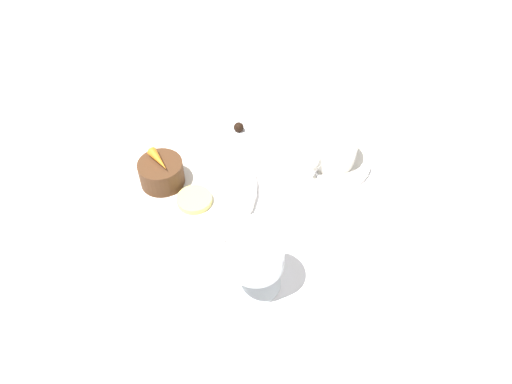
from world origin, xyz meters
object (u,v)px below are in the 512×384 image
(coffee_cup, at_px, (333,147))
(dessert_cake, at_px, (161,173))
(wine_glass, at_px, (256,254))
(fork, at_px, (247,135))
(dinner_plate, at_px, (177,189))

(coffee_cup, xyz_separation_m, dessert_cake, (0.23, -0.18, -0.00))
(wine_glass, distance_m, dessert_cake, 0.25)
(fork, relative_size, dessert_cake, 2.66)
(coffee_cup, bearing_deg, dessert_cake, -38.35)
(dinner_plate, height_order, fork, dinner_plate)
(fork, bearing_deg, wine_glass, 43.56)
(fork, xyz_separation_m, dessert_cake, (0.19, -0.02, 0.03))
(coffee_cup, relative_size, fork, 0.56)
(coffee_cup, distance_m, dessert_cake, 0.29)
(dinner_plate, relative_size, dessert_cake, 3.65)
(wine_glass, height_order, dessert_cake, wine_glass)
(dinner_plate, distance_m, fork, 0.18)
(dinner_plate, bearing_deg, wine_glass, 77.15)
(coffee_cup, bearing_deg, dinner_plate, -35.20)
(dinner_plate, bearing_deg, dessert_cake, -74.43)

